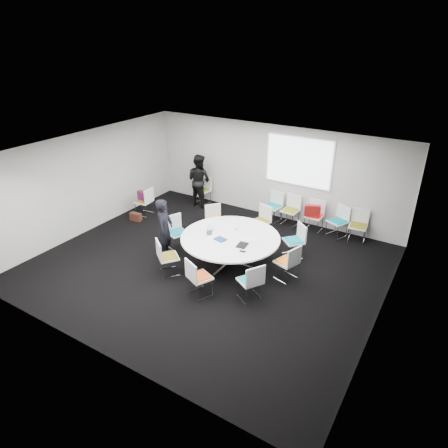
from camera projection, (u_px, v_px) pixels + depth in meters
The scene contains 31 objects.
room_shell at pixel (211, 214), 9.17m from camera, with size 8.08×7.08×2.88m.
conference_table at pixel (230, 243), 9.66m from camera, with size 2.39×2.39×0.73m.
projection_screen at pixel (299, 162), 11.29m from camera, with size 1.90×0.03×1.35m, color white.
chair_ring_a at pixel (286, 268), 9.16m from camera, with size 0.57×0.57×0.88m.
chair_ring_b at pixel (294, 247), 10.07m from camera, with size 0.64×0.64×0.88m.
chair_ring_c at pixel (260, 227), 11.08m from camera, with size 0.57×0.56×0.88m.
chair_ring_d at pixel (216, 227), 11.10m from camera, with size 0.63×0.64×0.88m.
chair_ring_e at pixel (178, 238), 10.49m from camera, with size 0.60×0.60×0.88m.
chair_ring_f at pixel (168, 263), 9.36m from camera, with size 0.64×0.64×0.88m.
chair_ring_g at pixel (199, 284), 8.60m from camera, with size 0.60×0.60×0.88m.
chair_ring_h at pixel (250, 287), 8.48m from camera, with size 0.62×0.63×0.88m.
chair_back_a at pixel (273, 212), 12.02m from camera, with size 0.53×0.52×0.88m.
chair_back_b at pixel (290, 216), 11.76m from camera, with size 0.50×0.49×0.88m.
chair_back_c at pixel (314, 221), 11.41m from camera, with size 0.47×0.46×0.88m.
chair_back_d at pixel (337, 227), 11.09m from camera, with size 0.60×0.60×0.88m.
chair_back_e at pixel (357, 232), 10.83m from camera, with size 0.50×0.49×0.88m.
chair_spare_left at pixel (145, 206), 12.39m from camera, with size 0.49×0.50×0.88m.
chair_person_back at pixel (202, 195), 13.22m from camera, with size 0.53×0.52×0.88m.
person_main at pixel (165, 230), 9.79m from camera, with size 0.58×0.38×1.59m, color black.
person_back at pixel (199, 180), 12.84m from camera, with size 0.83×0.65×1.70m, color black.
laptop at pixel (211, 232), 9.79m from camera, with size 0.33×0.21×0.03m, color #333338.
laptop_lid at pixel (212, 225), 9.87m from camera, with size 0.30×0.02×0.22m, color silver.
notebook_black at pixel (242, 245), 9.19m from camera, with size 0.22×0.30×0.02m, color black.
tablet_folio at pixel (220, 239), 9.44m from camera, with size 0.26×0.20×0.03m, color navy.
papers_right at pixel (250, 239), 9.48m from camera, with size 0.30×0.21×0.00m, color white.
papers_front at pixel (255, 245), 9.20m from camera, with size 0.30×0.21×0.00m, color silver.
cup at pixel (236, 228), 9.91m from camera, with size 0.08×0.08×0.09m, color white.
phone at pixel (243, 251), 8.94m from camera, with size 0.14×0.07×0.01m, color black.
maroon_bag at pixel (143, 196), 12.24m from camera, with size 0.40×0.14×0.28m, color #57173B.
brown_bag at pixel (136, 217), 12.06m from camera, with size 0.36×0.16×0.24m, color #3A1C12.
red_jacket at pixel (312, 211), 11.05m from camera, with size 0.44×0.10×0.35m, color #A31514.
Camera 1 is at (4.72, -6.95, 5.20)m, focal length 32.00 mm.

